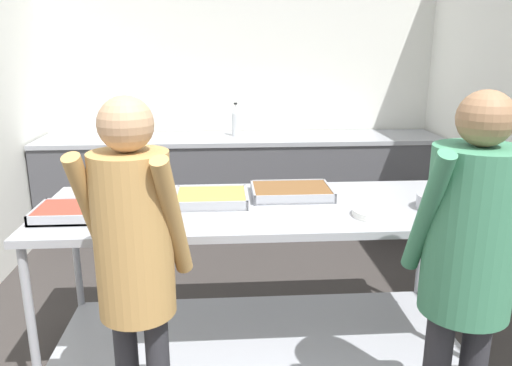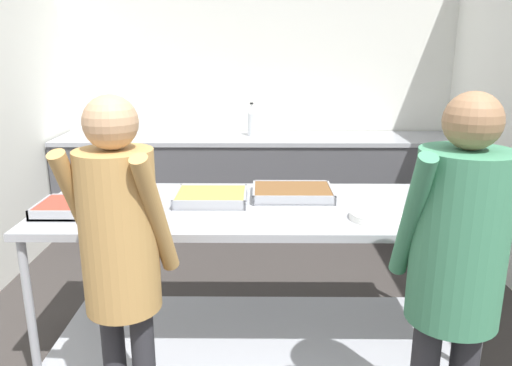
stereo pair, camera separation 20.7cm
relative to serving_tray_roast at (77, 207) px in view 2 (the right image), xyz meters
The scene contains 12 objects.
wall_rear 2.73m from the serving_tray_roast, 69.55° to the left, with size 3.94×0.06×2.65m.
back_counter 2.41m from the serving_tray_roast, 66.39° to the left, with size 3.78×0.65×0.93m.
serving_counter 1.01m from the serving_tray_roast, ahead, with size 2.36×0.89×0.91m.
serving_tray_roast is the anchor object (origin of this frame).
broccoli_bowl 0.36m from the serving_tray_roast, 12.55° to the right, with size 0.22×0.22×0.11m.
serving_tray_greens 0.72m from the serving_tray_roast, 15.10° to the left, with size 0.40×0.33×0.05m.
serving_tray_vegetables 1.19m from the serving_tray_roast, 13.69° to the left, with size 0.46×0.34×0.05m.
plate_stack 1.56m from the serving_tray_roast, ahead, with size 0.27×0.27×0.04m.
sauce_pan 1.91m from the serving_tray_roast, ahead, with size 0.37×0.23×0.08m.
guest_serving_left 0.77m from the serving_tray_roast, 57.84° to the right, with size 0.46×0.38×1.60m.
guest_serving_right 1.87m from the serving_tray_roast, 23.49° to the right, with size 0.44×0.35×1.62m.
water_bottle 2.39m from the serving_tray_roast, 68.12° to the left, with size 0.07×0.07×0.32m.
Camera 2 is at (0.02, -0.97, 1.77)m, focal length 35.00 mm.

